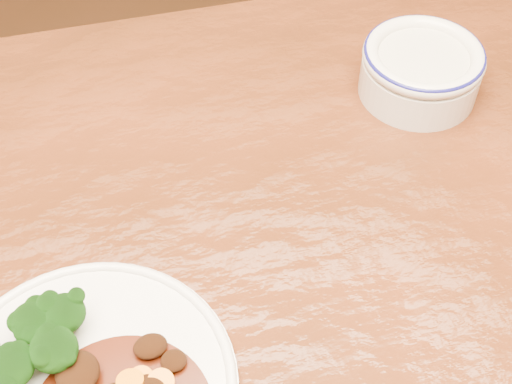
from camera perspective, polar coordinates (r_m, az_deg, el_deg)
name	(u,v)px	position (r m, az deg, el deg)	size (l,w,h in m)	color
broccoli_florets	(22,350)	(0.57, -18.21, -11.93)	(0.11, 0.08, 0.04)	olive
dip_bowl	(421,69)	(0.77, 13.07, 9.60)	(0.13, 0.13, 0.06)	silver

